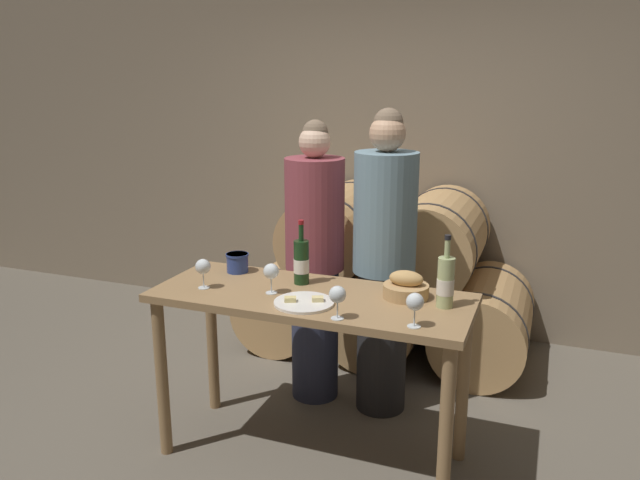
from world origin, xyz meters
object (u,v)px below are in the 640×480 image
Objects in this scene: wine_bottle_white at (446,282)px; wine_glass_right at (415,303)px; tasting_table at (311,320)px; blue_crock at (237,262)px; cheese_plate at (304,302)px; wine_glass_far_left at (203,267)px; person_left at (315,263)px; bread_basket at (406,287)px; wine_bottle_red at (301,262)px; person_right at (384,264)px; wine_glass_left at (271,272)px; wine_glass_center at (337,295)px.

wine_bottle_white is 0.30m from wine_glass_right.
blue_crock reaches higher than tasting_table.
wine_glass_far_left reaches higher than cheese_plate.
person_left reaches higher than wine_glass_far_left.
blue_crock is 0.82× the size of wine_glass_far_left.
person_left is 1.18m from wine_glass_right.
wine_glass_far_left is at bearing -168.56° from tasting_table.
tasting_table is at bearing -164.50° from bread_basket.
wine_bottle_white is 2.26× the size of wine_glass_right.
blue_crock is at bearing 172.15° from wine_bottle_red.
blue_crock reaches higher than cheese_plate.
wine_bottle_white is 2.26× the size of wine_glass_far_left.
person_right reaches higher than tasting_table.
wine_glass_left is at bearing -37.67° from blue_crock.
tasting_table is at bearing -70.20° from person_left.
bread_basket is 1.45× the size of wine_glass_far_left.
bread_basket is at bearing 13.29° from wine_glass_far_left.
blue_crock is at bearing 142.33° from wine_glass_left.
tasting_table is 10.33× the size of wine_glass_right.
wine_glass_center is (0.03, -0.89, 0.11)m from person_right.
wine_bottle_red reaches higher than blue_crock.
blue_crock is 0.31m from wine_glass_far_left.
wine_bottle_red is at bearing 174.36° from wine_bottle_white.
wine_bottle_white is 1.55× the size of bread_basket.
bread_basket is at bearing 108.99° from wine_glass_right.
bread_basket is 0.67m from wine_glass_left.
wine_glass_far_left is at bearing -135.68° from person_right.
wine_bottle_white is at bearing -6.42° from blue_crock.
wine_bottle_red is (-0.32, -0.49, 0.11)m from person_right.
wine_bottle_red is 0.97× the size of wine_bottle_white.
tasting_table is at bearing -108.17° from person_right.
person_left is at bearing 147.45° from wine_bottle_white.
cheese_plate is (-0.43, -0.27, -0.04)m from bread_basket.
person_left is at bearing 107.78° from cheese_plate.
wine_glass_left is at bearing -87.12° from person_left.
wine_bottle_white is (0.66, 0.06, 0.26)m from tasting_table.
tasting_table is 0.68m from person_right.
person_right is 11.62× the size of wine_glass_far_left.
blue_crock is (-1.17, 0.13, -0.06)m from wine_bottle_white.
cheese_plate is (0.25, -0.77, 0.04)m from person_left.
person_right is at bearing 128.63° from wine_bottle_white.
blue_crock is 0.42m from wine_glass_left.
wine_bottle_red reaches higher than wine_glass_right.
wine_glass_right is (0.69, -0.37, -0.01)m from wine_bottle_red.
wine_glass_center is at bearing -174.67° from wine_glass_right.
wine_glass_far_left is 0.80m from wine_glass_center.
person_right is 0.84m from blue_crock.
person_right is 0.94m from wine_glass_right.
person_left reaches higher than tasting_table.
bread_basket is at bearing 60.17° from wine_glass_center.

